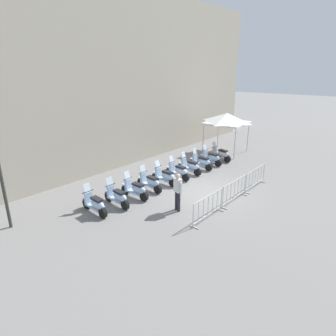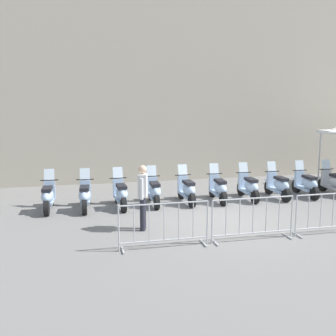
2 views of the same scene
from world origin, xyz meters
TOP-DOWN VIEW (x-y plane):
  - ground_plane at (0.00, 0.00)m, footprint 120.00×120.00m
  - building_facade at (0.73, 7.27)m, footprint 28.10×5.19m
  - motorcycle_0 at (-4.77, 2.66)m, footprint 0.62×1.72m
  - motorcycle_1 at (-3.68, 2.40)m, footprint 0.64×1.72m
  - motorcycle_2 at (-2.56, 2.29)m, footprint 0.56×1.73m
  - motorcycle_3 at (-1.45, 2.28)m, footprint 0.62×1.72m
  - motorcycle_4 at (-0.34, 2.14)m, footprint 0.56×1.73m
  - motorcycle_5 at (0.76, 2.01)m, footprint 0.63×1.72m
  - motorcycle_6 at (1.87, 1.90)m, footprint 0.61×1.72m
  - motorcycle_7 at (2.97, 1.76)m, footprint 0.59×1.72m
  - motorcycle_8 at (4.08, 1.65)m, footprint 0.62×1.72m
  - motorcycle_9 at (5.18, 1.52)m, footprint 0.62×1.72m
  - barrier_segment_0 at (-2.37, -1.52)m, footprint 2.11×0.63m
  - barrier_segment_1 at (-0.17, -1.74)m, footprint 2.11×0.63m
  - barrier_segment_2 at (2.02, -1.96)m, footprint 2.11×0.63m
  - officer_near_row_end at (-2.48, -0.08)m, footprint 0.34×0.51m
  - canopy_tent at (7.22, 2.13)m, footprint 2.69×2.69m

SIDE VIEW (x-z plane):
  - ground_plane at x=0.00m, z-range 0.00..0.00m
  - motorcycle_0 at x=-4.77m, z-range -0.16..1.07m
  - motorcycle_1 at x=-3.68m, z-range -0.16..1.07m
  - motorcycle_2 at x=-2.56m, z-range -0.16..1.07m
  - motorcycle_3 at x=-1.45m, z-range -0.16..1.07m
  - motorcycle_4 at x=-0.34m, z-range -0.16..1.07m
  - motorcycle_5 at x=0.76m, z-range -0.16..1.07m
  - motorcycle_6 at x=1.87m, z-range -0.16..1.07m
  - motorcycle_7 at x=2.97m, z-range -0.16..1.07m
  - motorcycle_8 at x=4.08m, z-range -0.16..1.07m
  - motorcycle_9 at x=5.18m, z-range -0.16..1.07m
  - barrier_segment_0 at x=-2.37m, z-range -0.01..1.06m
  - barrier_segment_1 at x=-0.17m, z-range -0.01..1.06m
  - barrier_segment_2 at x=2.02m, z-range -0.01..1.06m
  - officer_near_row_end at x=-2.48m, z-range 0.12..1.85m
  - canopy_tent at x=7.22m, z-range 1.06..3.97m
  - building_facade at x=0.73m, z-range 0.00..10.45m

